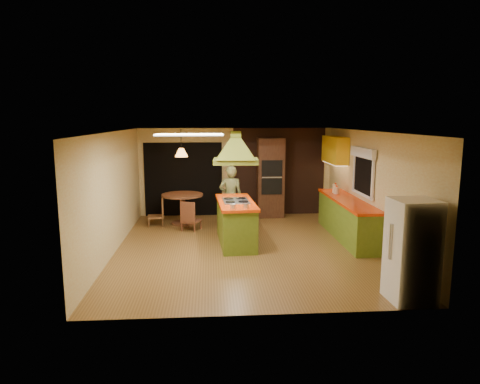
{
  "coord_description": "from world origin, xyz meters",
  "views": [
    {
      "loc": [
        -0.74,
        -8.93,
        2.77
      ],
      "look_at": [
        -0.08,
        0.44,
        1.15
      ],
      "focal_mm": 32.0,
      "sensor_mm": 36.0,
      "label": 1
    }
  ],
  "objects": [
    {
      "name": "kitchen_island",
      "position": [
        -0.18,
        0.34,
        0.49
      ],
      "size": [
        0.88,
        1.97,
        0.98
      ],
      "rotation": [
        0.0,
        0.0,
        0.05
      ],
      "color": "olive",
      "rests_on": "ground"
    },
    {
      "name": "window_right",
      "position": [
        2.7,
        0.4,
        1.77
      ],
      "size": [
        0.12,
        1.35,
        1.06
      ],
      "color": "black",
      "rests_on": "room_walls"
    },
    {
      "name": "range_hood",
      "position": [
        -0.18,
        0.34,
        2.25
      ],
      "size": [
        1.0,
        0.75,
        0.79
      ],
      "rotation": [
        0.0,
        0.0,
        -0.06
      ],
      "color": "olive",
      "rests_on": "ceiling_plane"
    },
    {
      "name": "dining_table",
      "position": [
        -1.47,
        2.2,
        0.57
      ],
      "size": [
        1.09,
        1.09,
        0.81
      ],
      "rotation": [
        0.0,
        0.0,
        -0.2
      ],
      "color": "brown",
      "rests_on": "ground"
    },
    {
      "name": "ceiling_plane",
      "position": [
        0.0,
        0.0,
        2.5
      ],
      "size": [
        6.5,
        6.5,
        0.0
      ],
      "primitive_type": "plane",
      "rotation": [
        3.14,
        0.0,
        0.0
      ],
      "color": "silver",
      "rests_on": "room_walls"
    },
    {
      "name": "pendant_lamp",
      "position": [
        -1.47,
        2.2,
        1.9
      ],
      "size": [
        0.39,
        0.39,
        0.22
      ],
      "primitive_type": "cone",
      "rotation": [
        0.0,
        0.0,
        -0.16
      ],
      "color": "#FF9E3F",
      "rests_on": "ceiling_plane"
    },
    {
      "name": "refrigerator",
      "position": [
        2.3,
        -2.9,
        0.79
      ],
      "size": [
        0.68,
        0.64,
        1.58
      ],
      "primitive_type": "cube",
      "rotation": [
        0.0,
        0.0,
        0.04
      ],
      "color": "white",
      "rests_on": "ground"
    },
    {
      "name": "canister_medium",
      "position": [
        2.4,
        1.38,
        1.0
      ],
      "size": [
        0.13,
        0.13,
        0.17
      ],
      "primitive_type": "cylinder",
      "rotation": [
        0.0,
        0.0,
        0.07
      ],
      "color": "#F7EAC7",
      "rests_on": "right_counter"
    },
    {
      "name": "fluor_panel",
      "position": [
        -1.1,
        -1.2,
        2.48
      ],
      "size": [
        1.2,
        0.6,
        0.03
      ],
      "primitive_type": "cube",
      "color": "white",
      "rests_on": "ceiling_plane"
    },
    {
      "name": "nook_opening",
      "position": [
        -1.5,
        3.23,
        1.05
      ],
      "size": [
        2.2,
        0.03,
        2.1
      ],
      "primitive_type": "cube",
      "color": "black",
      "rests_on": "ground"
    },
    {
      "name": "right_counter",
      "position": [
        2.45,
        0.6,
        0.46
      ],
      "size": [
        0.62,
        3.05,
        0.92
      ],
      "color": "olive",
      "rests_on": "ground"
    },
    {
      "name": "upper_cabinets",
      "position": [
        2.57,
        2.2,
        1.95
      ],
      "size": [
        0.34,
        1.4,
        0.7
      ],
      "primitive_type": "cube",
      "color": "yellow",
      "rests_on": "room_walls"
    },
    {
      "name": "chair_near",
      "position": [
        -1.22,
        1.55,
        0.38
      ],
      "size": [
        0.55,
        0.55,
        0.75
      ],
      "primitive_type": null,
      "rotation": [
        0.0,
        0.0,
        2.71
      ],
      "color": "brown",
      "rests_on": "ground"
    },
    {
      "name": "ground",
      "position": [
        0.0,
        0.0,
        0.0
      ],
      "size": [
        6.5,
        6.5,
        0.0
      ],
      "primitive_type": "plane",
      "color": "brown",
      "rests_on": "ground"
    },
    {
      "name": "canister_large",
      "position": [
        2.4,
        1.46,
        1.03
      ],
      "size": [
        0.15,
        0.15,
        0.22
      ],
      "primitive_type": "cylinder",
      "rotation": [
        0.0,
        0.0,
        0.05
      ],
      "color": "beige",
      "rests_on": "right_counter"
    },
    {
      "name": "chair_left",
      "position": [
        -2.17,
        2.1,
        0.37
      ],
      "size": [
        0.45,
        0.45,
        0.75
      ],
      "primitive_type": null,
      "rotation": [
        0.0,
        0.0,
        -1.45
      ],
      "color": "brown",
      "rests_on": "ground"
    },
    {
      "name": "wall_oven",
      "position": [
        0.96,
        2.95,
        1.12
      ],
      "size": [
        0.74,
        0.61,
        2.23
      ],
      "rotation": [
        0.0,
        0.0,
        -0.01
      ],
      "color": "#4D2A18",
      "rests_on": "ground"
    },
    {
      "name": "man",
      "position": [
        -0.23,
        1.65,
        0.81
      ],
      "size": [
        0.6,
        0.4,
        1.61
      ],
      "primitive_type": "imported",
      "rotation": [
        0.0,
        0.0,
        3.12
      ],
      "color": "brown",
      "rests_on": "ground"
    },
    {
      "name": "brick_panel",
      "position": [
        1.25,
        3.23,
        1.25
      ],
      "size": [
        2.64,
        0.03,
        2.5
      ],
      "primitive_type": "cube",
      "color": "#381E14",
      "rests_on": "ground"
    },
    {
      "name": "canister_small",
      "position": [
        2.4,
        1.35,
        1.0
      ],
      "size": [
        0.14,
        0.14,
        0.16
      ],
      "primitive_type": "cylinder",
      "rotation": [
        0.0,
        0.0,
        -0.17
      ],
      "color": "beige",
      "rests_on": "right_counter"
    },
    {
      "name": "room_walls",
      "position": [
        0.0,
        0.0,
        1.25
      ],
      "size": [
        5.5,
        6.5,
        6.5
      ],
      "color": "beige",
      "rests_on": "ground"
    }
  ]
}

